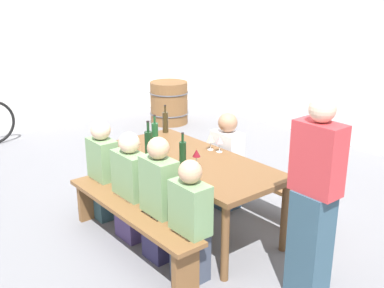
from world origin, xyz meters
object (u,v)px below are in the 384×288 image
object	(u,v)px
standing_host	(314,204)
wine_glass_2	(220,141)
seated_guest_near_0	(103,172)
seated_guest_far_0	(227,163)
seated_guest_near_3	(190,225)
wine_bottle_2	(155,134)
wine_bottle_3	(183,153)
bench_near	(130,217)
seated_guest_near_1	(131,189)
tasting_table	(192,166)
wine_barrel	(169,103)
wine_glass_1	(211,138)
bench_far	(243,178)
wine_bottle_0	(148,142)
seated_guest_near_2	(160,202)
wine_glass_0	(196,154)
wine_bottle_1	(165,122)

from	to	relation	value
standing_host	wine_glass_2	bearing A→B (deg)	-12.79
seated_guest_near_0	seated_guest_far_0	xyz separation A→B (m)	(0.64, 1.17, 0.01)
standing_host	seated_guest_near_3	bearing A→B (deg)	38.69
seated_guest_far_0	seated_guest_near_3	bearing A→B (deg)	34.79
wine_bottle_2	wine_bottle_3	world-z (taller)	wine_bottle_2
bench_near	wine_bottle_3	bearing A→B (deg)	79.52
wine_bottle_2	seated_guest_near_1	bearing A→B (deg)	-56.29
tasting_table	wine_barrel	xyz separation A→B (m)	(-3.27, 2.13, -0.30)
wine_glass_1	seated_guest_far_0	bearing A→B (deg)	97.93
tasting_table	wine_barrel	size ratio (longest dim) A/B	2.58
wine_glass_1	seated_guest_far_0	size ratio (longest dim) A/B	0.17
seated_guest_far_0	wine_bottle_2	bearing A→B (deg)	-35.48
tasting_table	seated_guest_near_3	xyz separation A→B (m)	(0.69, -0.58, -0.16)
seated_guest_near_0	seated_guest_near_3	size ratio (longest dim) A/B	1.01
bench_far	seated_guest_near_3	size ratio (longest dim) A/B	1.72
bench_far	wine_bottle_0	xyz separation A→B (m)	(-0.38, -0.99, 0.53)
wine_bottle_3	seated_guest_far_0	xyz separation A→B (m)	(-0.22, 0.78, -0.35)
seated_guest_near_2	seated_guest_near_1	bearing A→B (deg)	90.00
wine_bottle_2	wine_glass_0	xyz separation A→B (m)	(0.75, -0.05, -0.01)
wine_glass_1	seated_guest_near_2	xyz separation A→B (m)	(0.34, -0.89, -0.33)
wine_bottle_1	wine_glass_1	xyz separation A→B (m)	(0.79, -0.00, 0.00)
wine_glass_2	seated_guest_far_0	bearing A→B (deg)	120.65
wine_glass_0	wine_bottle_2	bearing A→B (deg)	176.45
bench_near	seated_guest_far_0	bearing A→B (deg)	95.01
wine_bottle_1	standing_host	size ratio (longest dim) A/B	0.20
wine_glass_2	seated_guest_far_0	size ratio (longest dim) A/B	0.15
wine_bottle_1	wine_barrel	bearing A→B (deg)	142.90
wine_glass_2	wine_barrel	size ratio (longest dim) A/B	0.22
tasting_table	seated_guest_near_3	world-z (taller)	seated_guest_near_3
wine_bottle_0	wine_bottle_1	world-z (taller)	wine_bottle_0
wine_bottle_1	wine_glass_0	bearing A→B (deg)	-21.02
bench_near	wine_bottle_3	distance (m)	0.76
seated_guest_near_3	wine_glass_0	bearing A→B (deg)	46.33
wine_bottle_1	bench_far	bearing A→B (deg)	25.89
standing_host	tasting_table	bearing A→B (deg)	0.61
wine_glass_0	seated_guest_near_1	distance (m)	0.72
wine_bottle_1	wine_bottle_3	xyz separation A→B (m)	(0.97, -0.50, -0.00)
wine_bottle_0	seated_guest_near_1	size ratio (longest dim) A/B	0.32
wine_bottle_0	wine_bottle_2	size ratio (longest dim) A/B	1.04
wine_glass_0	wine_glass_1	distance (m)	0.48
standing_host	wine_bottle_0	bearing A→B (deg)	8.48
tasting_table	wine_glass_2	distance (m)	0.39
bench_far	wine_barrel	distance (m)	3.56
wine_bottle_3	wine_barrel	world-z (taller)	wine_bottle_3
tasting_table	wine_glass_1	distance (m)	0.38
tasting_table	seated_guest_near_3	size ratio (longest dim) A/B	1.81
wine_glass_1	wine_barrel	xyz separation A→B (m)	(-3.19, 1.82, -0.50)
bench_far	seated_guest_far_0	distance (m)	0.26
tasting_table	wine_glass_1	bearing A→B (deg)	104.00
wine_glass_0	seated_guest_near_0	bearing A→B (deg)	-152.42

